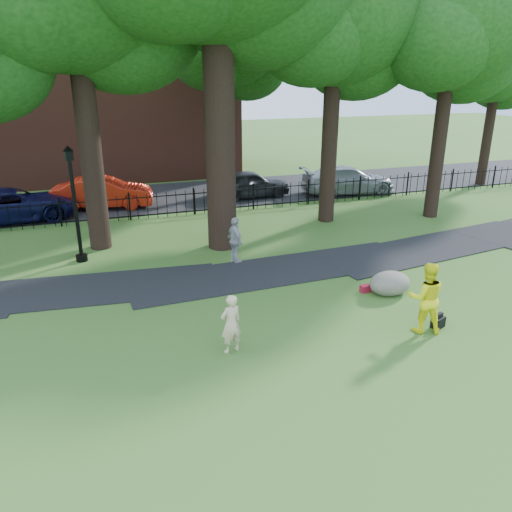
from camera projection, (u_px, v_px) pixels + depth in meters
name	position (u px, v px, depth m)	size (l,w,h in m)	color
ground	(294.00, 327.00, 13.35)	(120.00, 120.00, 0.00)	#396523
footpath	(275.00, 271.00, 17.12)	(36.00, 2.60, 0.03)	black
street	(179.00, 196.00, 27.52)	(80.00, 7.00, 0.02)	black
iron_fence	(194.00, 202.00, 23.77)	(44.00, 0.04, 1.20)	black
brick_building	(86.00, 80.00, 31.29)	(18.00, 8.00, 12.00)	brown
tree_row	(221.00, 22.00, 18.14)	(26.82, 7.96, 12.42)	black
woman	(231.00, 324.00, 11.94)	(0.55, 0.36, 1.51)	beige
man	(426.00, 298.00, 12.85)	(0.93, 0.73, 1.91)	#F7F314
pedestrian	(235.00, 240.00, 17.61)	(0.98, 0.41, 1.67)	#A6A7AB
boulder	(390.00, 282.00, 15.30)	(1.29, 0.98, 0.76)	slate
lamppost	(75.00, 207.00, 17.36)	(0.41, 0.41, 4.12)	black
backpack	(438.00, 322.00, 13.31)	(0.38, 0.24, 0.29)	black
red_bag	(365.00, 289.00, 15.47)	(0.32, 0.20, 0.22)	maroon
red_sedan	(103.00, 192.00, 24.87)	(1.67, 4.80, 1.58)	red
navy_van	(13.00, 205.00, 22.63)	(2.50, 5.42, 1.51)	#0A0D36
grey_car	(249.00, 184.00, 26.96)	(1.78, 4.43, 1.51)	black
silver_car	(348.00, 180.00, 27.88)	(2.14, 5.26, 1.53)	#94989C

